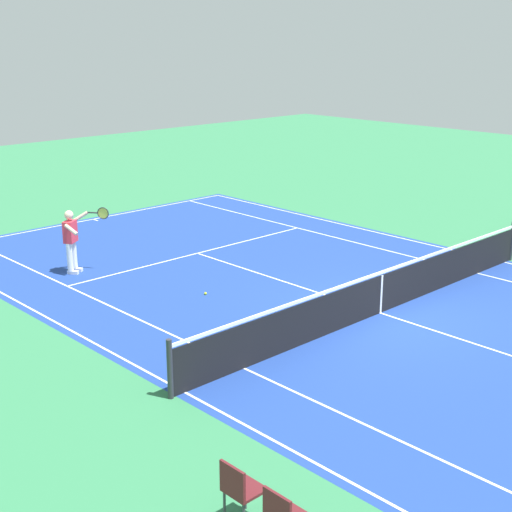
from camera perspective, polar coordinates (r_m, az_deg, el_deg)
name	(u,v)px	position (r m, az deg, el deg)	size (l,w,h in m)	color
ground_plane	(380,313)	(16.68, 9.53, -4.35)	(60.00, 60.00, 0.00)	#2D7247
court_slab	(380,313)	(16.68, 9.53, -4.35)	(24.20, 11.40, 0.00)	navy
court_line_markings	(380,313)	(16.68, 9.53, -4.34)	(23.85, 11.05, 0.01)	white
tennis_net	(381,292)	(16.51, 9.61, -2.76)	(0.10, 11.70, 1.08)	#2D2D33
tennis_player_near	(72,238)	(19.50, -14.00, 1.36)	(0.80, 1.05, 1.70)	white
tennis_ball	(205,293)	(17.59, -3.92, -2.90)	(0.07, 0.07, 0.07)	#CCE01E
spectator_chair_2	(240,488)	(9.66, -1.28, -17.45)	(0.44, 0.44, 0.88)	#38383D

